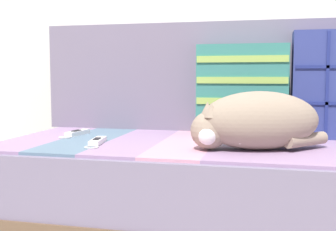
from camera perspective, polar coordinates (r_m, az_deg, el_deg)
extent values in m
cube|color=brown|center=(1.65, 9.84, -13.95)|extent=(1.88, 0.81, 0.16)
cube|color=slate|center=(1.60, 9.94, -7.62)|extent=(1.84, 0.80, 0.21)
cube|color=gray|center=(1.79, -16.02, -2.81)|extent=(0.20, 0.72, 0.01)
cube|color=slate|center=(1.70, -10.25, -3.10)|extent=(0.20, 0.72, 0.01)
cube|color=gray|center=(1.63, -3.92, -3.38)|extent=(0.20, 0.72, 0.01)
cube|color=#C6899E|center=(1.59, 2.87, -3.63)|extent=(0.20, 0.72, 0.01)
cube|color=gray|center=(1.56, 9.97, -3.84)|extent=(0.20, 0.72, 0.01)
cube|color=gray|center=(1.57, 17.17, -3.99)|extent=(0.20, 0.72, 0.01)
cube|color=slate|center=(1.90, 10.72, 5.14)|extent=(1.84, 0.14, 0.48)
cube|color=navy|center=(1.70, 20.77, 3.87)|extent=(0.01, 0.01, 0.40)
cube|color=#337A70|center=(1.75, 10.03, 3.39)|extent=(0.36, 0.13, 0.37)
cube|color=#93B751|center=(1.69, 9.82, -0.91)|extent=(0.36, 0.01, 0.03)
cube|color=#93B751|center=(1.69, 9.87, 1.90)|extent=(0.36, 0.01, 0.03)
cube|color=#93B751|center=(1.68, 9.92, 4.73)|extent=(0.36, 0.01, 0.03)
cube|color=#93B751|center=(1.69, 9.96, 7.56)|extent=(0.36, 0.01, 0.03)
ellipsoid|color=gray|center=(1.43, 12.29, -0.63)|extent=(0.44, 0.33, 0.19)
sphere|color=gray|center=(1.39, 5.60, -2.02)|extent=(0.12, 0.12, 0.12)
sphere|color=white|center=(1.36, 5.41, -2.59)|extent=(0.07, 0.07, 0.07)
ellipsoid|color=white|center=(1.36, 9.84, -2.13)|extent=(0.12, 0.05, 0.09)
cylinder|color=gray|center=(1.46, 18.18, -3.13)|extent=(0.15, 0.16, 0.04)
cone|color=gray|center=(1.35, 5.91, 0.73)|extent=(0.05, 0.05, 0.05)
cone|color=gray|center=(1.41, 5.36, 0.95)|extent=(0.05, 0.05, 0.05)
cube|color=white|center=(1.54, -9.50, -3.44)|extent=(0.06, 0.15, 0.02)
cube|color=black|center=(1.53, -9.60, -3.11)|extent=(0.03, 0.05, 0.00)
cube|color=black|center=(1.61, -8.95, -3.08)|extent=(0.03, 0.01, 0.02)
torus|color=silver|center=(1.45, -10.34, -4.25)|extent=(0.06, 0.06, 0.01)
cube|color=white|center=(1.78, -12.13, -2.30)|extent=(0.05, 0.14, 0.02)
cube|color=black|center=(1.77, -12.32, -2.01)|extent=(0.03, 0.05, 0.00)
cube|color=black|center=(1.84, -11.01, -2.06)|extent=(0.03, 0.01, 0.02)
torus|color=silver|center=(1.71, -13.81, -2.89)|extent=(0.06, 0.06, 0.01)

